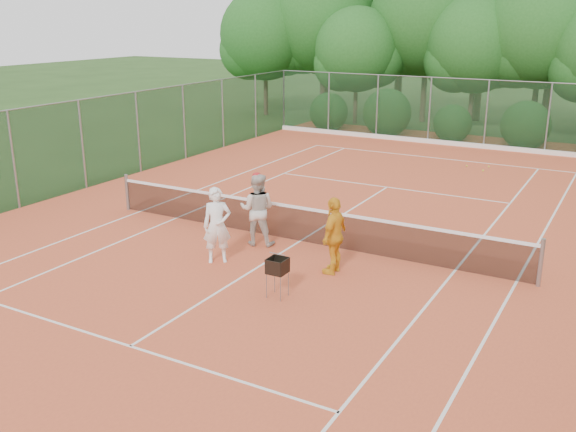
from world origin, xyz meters
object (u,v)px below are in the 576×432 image
at_px(player_yellow, 334,235).
at_px(ball_hopper, 277,266).
at_px(player_center_grp, 257,209).
at_px(player_white, 217,225).

height_order(player_yellow, ball_hopper, player_yellow).
bearing_deg(player_center_grp, ball_hopper, -50.91).
height_order(player_white, player_center_grp, player_center_grp).
distance_m(player_yellow, ball_hopper, 1.87).
bearing_deg(ball_hopper, player_white, 147.68).
xyz_separation_m(player_yellow, ball_hopper, (-0.45, -1.80, -0.22)).
relative_size(player_white, player_yellow, 1.02).
bearing_deg(ball_hopper, player_yellow, 68.79).
relative_size(player_white, player_center_grp, 0.96).
bearing_deg(player_white, ball_hopper, -63.96).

